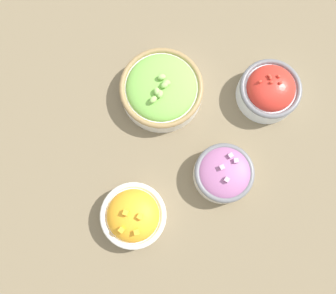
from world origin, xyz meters
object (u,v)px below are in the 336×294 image
Objects in this scene: bowl_red_onion at (224,173)px; bowl_squash at (133,216)px; bowl_cherry_tomatoes at (269,90)px; bowl_lettuce at (161,89)px.

bowl_squash reaches higher than bowl_red_onion.
bowl_lettuce is at bearing -176.72° from bowl_cherry_tomatoes.
bowl_cherry_tomatoes is 0.99× the size of bowl_squash.
bowl_cherry_tomatoes is 0.24m from bowl_lettuce.
bowl_red_onion is at bearing -115.65° from bowl_cherry_tomatoes.
bowl_cherry_tomatoes is at bearing 3.28° from bowl_lettuce.
bowl_lettuce is (-0.15, 0.18, -0.00)m from bowl_red_onion.
bowl_squash is (-0.18, -0.10, -0.00)m from bowl_red_onion.
bowl_cherry_tomatoes is at bearing 46.77° from bowl_squash.
bowl_red_onion is 0.93× the size of bowl_cherry_tomatoes.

